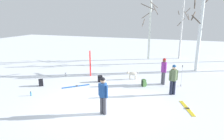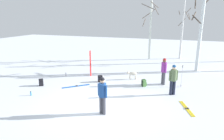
{
  "view_description": "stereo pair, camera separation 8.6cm",
  "coord_description": "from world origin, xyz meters",
  "px_view_note": "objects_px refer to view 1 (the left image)",
  "views": [
    {
      "loc": [
        3.59,
        -8.61,
        4.27
      ],
      "look_at": [
        -0.42,
        2.79,
        1.0
      ],
      "focal_mm": 32.29,
      "sensor_mm": 36.0,
      "label": 1
    },
    {
      "loc": [
        3.67,
        -8.58,
        4.27
      ],
      "look_at": [
        -0.42,
        2.79,
        1.0
      ],
      "focal_mm": 32.29,
      "sensor_mm": 36.0,
      "label": 2
    }
  ],
  "objects_px": {
    "water_bottle_1": "(31,94)",
    "birch_tree_0": "(150,28)",
    "dog": "(132,74)",
    "backpack_2": "(41,83)",
    "birch_tree_2": "(200,26)",
    "person_1": "(173,78)",
    "backpack_1": "(144,83)",
    "backpack_0": "(100,79)",
    "birch_tree_1": "(182,29)",
    "water_bottle_0": "(66,74)",
    "person_0": "(103,93)",
    "ski_pair_lying_1": "(187,108)",
    "ski_poles_0": "(182,75)",
    "ski_pair_lying_0": "(76,86)",
    "person_2": "(164,69)",
    "ski_pair_planted_0": "(90,64)"
  },
  "relations": [
    {
      "from": "dog",
      "to": "backpack_2",
      "type": "xyz_separation_m",
      "value": [
        -5.07,
        -3.22,
        -0.17
      ]
    },
    {
      "from": "person_2",
      "to": "backpack_2",
      "type": "bearing_deg",
      "value": -158.32
    },
    {
      "from": "birch_tree_1",
      "to": "ski_pair_lying_0",
      "type": "bearing_deg",
      "value": -117.7
    },
    {
      "from": "person_1",
      "to": "birch_tree_0",
      "type": "xyz_separation_m",
      "value": [
        -2.86,
        9.06,
        2.08
      ]
    },
    {
      "from": "person_1",
      "to": "water_bottle_1",
      "type": "xyz_separation_m",
      "value": [
        -7.34,
        -2.78,
        -0.86
      ]
    },
    {
      "from": "ski_pair_lying_0",
      "to": "backpack_0",
      "type": "distance_m",
      "value": 1.72
    },
    {
      "from": "ski_pair_planted_0",
      "to": "ski_pair_lying_1",
      "type": "relative_size",
      "value": 1.15
    },
    {
      "from": "person_2",
      "to": "backpack_0",
      "type": "bearing_deg",
      "value": -167.36
    },
    {
      "from": "person_1",
      "to": "backpack_1",
      "type": "height_order",
      "value": "person_1"
    },
    {
      "from": "ski_pair_lying_1",
      "to": "person_0",
      "type": "bearing_deg",
      "value": -152.9
    },
    {
      "from": "backpack_0",
      "to": "birch_tree_2",
      "type": "relative_size",
      "value": 0.07
    },
    {
      "from": "person_2",
      "to": "birch_tree_2",
      "type": "bearing_deg",
      "value": 63.45
    },
    {
      "from": "ski_pair_planted_0",
      "to": "birch_tree_0",
      "type": "xyz_separation_m",
      "value": [
        2.99,
        7.32,
        2.13
      ]
    },
    {
      "from": "ski_poles_0",
      "to": "water_bottle_0",
      "type": "xyz_separation_m",
      "value": [
        -8.0,
        -0.44,
        -0.61
      ]
    },
    {
      "from": "backpack_0",
      "to": "birch_tree_1",
      "type": "bearing_deg",
      "value": 63.99
    },
    {
      "from": "ski_poles_0",
      "to": "birch_tree_0",
      "type": "height_order",
      "value": "birch_tree_0"
    },
    {
      "from": "dog",
      "to": "ski_pair_lying_1",
      "type": "relative_size",
      "value": 0.51
    },
    {
      "from": "dog",
      "to": "birch_tree_0",
      "type": "height_order",
      "value": "birch_tree_0"
    },
    {
      "from": "backpack_0",
      "to": "water_bottle_1",
      "type": "relative_size",
      "value": 1.79
    },
    {
      "from": "birch_tree_2",
      "to": "dog",
      "type": "bearing_deg",
      "value": -137.53
    },
    {
      "from": "person_0",
      "to": "ski_pair_lying_1",
      "type": "distance_m",
      "value": 4.12
    },
    {
      "from": "person_0",
      "to": "birch_tree_1",
      "type": "distance_m",
      "value": 14.34
    },
    {
      "from": "water_bottle_0",
      "to": "birch_tree_0",
      "type": "relative_size",
      "value": 0.04
    },
    {
      "from": "person_0",
      "to": "birch_tree_2",
      "type": "relative_size",
      "value": 0.26
    },
    {
      "from": "birch_tree_0",
      "to": "birch_tree_2",
      "type": "distance_m",
      "value": 5.4
    },
    {
      "from": "person_1",
      "to": "backpack_0",
      "type": "bearing_deg",
      "value": 171.27
    },
    {
      "from": "ski_pair_lying_0",
      "to": "ski_pair_lying_1",
      "type": "height_order",
      "value": "same"
    },
    {
      "from": "ski_pair_lying_0",
      "to": "water_bottle_1",
      "type": "height_order",
      "value": "water_bottle_1"
    },
    {
      "from": "dog",
      "to": "backpack_1",
      "type": "relative_size",
      "value": 1.89
    },
    {
      "from": "backpack_1",
      "to": "birch_tree_0",
      "type": "distance_m",
      "value": 8.79
    },
    {
      "from": "person_0",
      "to": "birch_tree_1",
      "type": "xyz_separation_m",
      "value": [
        2.89,
        13.9,
        2.02
      ]
    },
    {
      "from": "water_bottle_0",
      "to": "birch_tree_2",
      "type": "height_order",
      "value": "birch_tree_2"
    },
    {
      "from": "backpack_2",
      "to": "birch_tree_0",
      "type": "xyz_separation_m",
      "value": [
        5.0,
        10.31,
        2.85
      ]
    },
    {
      "from": "water_bottle_1",
      "to": "water_bottle_0",
      "type": "bearing_deg",
      "value": 93.3
    },
    {
      "from": "birch_tree_2",
      "to": "water_bottle_1",
      "type": "bearing_deg",
      "value": -135.5
    },
    {
      "from": "backpack_1",
      "to": "birch_tree_2",
      "type": "distance_m",
      "value": 6.83
    },
    {
      "from": "water_bottle_1",
      "to": "birch_tree_1",
      "type": "bearing_deg",
      "value": 60.72
    },
    {
      "from": "birch_tree_2",
      "to": "person_1",
      "type": "bearing_deg",
      "value": -103.96
    },
    {
      "from": "ski_pair_lying_0",
      "to": "birch_tree_2",
      "type": "relative_size",
      "value": 0.21
    },
    {
      "from": "person_2",
      "to": "backpack_1",
      "type": "distance_m",
      "value": 1.54
    },
    {
      "from": "backpack_1",
      "to": "birch_tree_0",
      "type": "relative_size",
      "value": 0.08
    },
    {
      "from": "backpack_2",
      "to": "birch_tree_2",
      "type": "distance_m",
      "value": 12.18
    },
    {
      "from": "backpack_0",
      "to": "birch_tree_1",
      "type": "distance_m",
      "value": 11.22
    },
    {
      "from": "ski_pair_lying_1",
      "to": "backpack_1",
      "type": "height_order",
      "value": "backpack_1"
    },
    {
      "from": "water_bottle_1",
      "to": "birch_tree_0",
      "type": "distance_m",
      "value": 13.0
    },
    {
      "from": "water_bottle_1",
      "to": "birch_tree_0",
      "type": "xyz_separation_m",
      "value": [
        4.47,
        11.84,
        2.94
      ]
    },
    {
      "from": "ski_pair_planted_0",
      "to": "water_bottle_1",
      "type": "xyz_separation_m",
      "value": [
        -1.49,
        -4.52,
        -0.82
      ]
    },
    {
      "from": "person_1",
      "to": "ski_pair_planted_0",
      "type": "distance_m",
      "value": 6.1
    },
    {
      "from": "ski_pair_lying_1",
      "to": "water_bottle_0",
      "type": "bearing_deg",
      "value": 162.07
    },
    {
      "from": "ski_pair_lying_0",
      "to": "ski_poles_0",
      "type": "bearing_deg",
      "value": 19.42
    }
  ]
}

